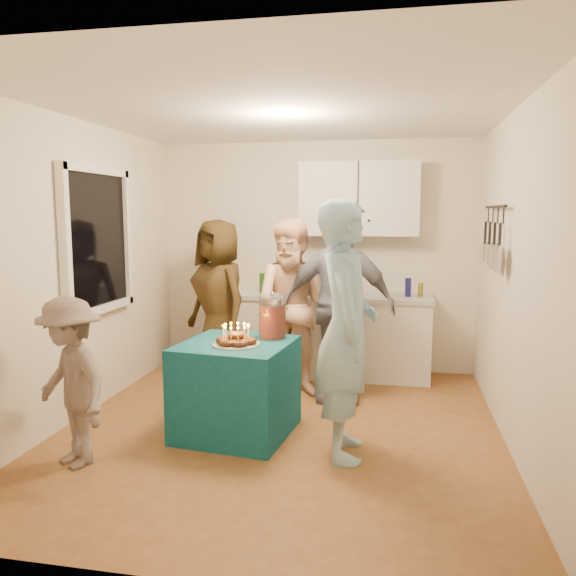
% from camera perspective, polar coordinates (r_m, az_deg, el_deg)
% --- Properties ---
extents(floor, '(4.00, 4.00, 0.00)m').
position_cam_1_polar(floor, '(4.83, -0.81, -14.20)').
color(floor, brown).
rests_on(floor, ground).
extents(ceiling, '(4.00, 4.00, 0.00)m').
position_cam_1_polar(ceiling, '(4.56, -0.88, 17.78)').
color(ceiling, white).
rests_on(ceiling, floor).
extents(back_wall, '(3.60, 3.60, 0.00)m').
position_cam_1_polar(back_wall, '(6.48, 2.78, 3.21)').
color(back_wall, silver).
rests_on(back_wall, floor).
extents(left_wall, '(4.00, 4.00, 0.00)m').
position_cam_1_polar(left_wall, '(5.19, -20.70, 1.64)').
color(left_wall, silver).
rests_on(left_wall, floor).
extents(right_wall, '(4.00, 4.00, 0.00)m').
position_cam_1_polar(right_wall, '(4.51, 22.17, 0.74)').
color(right_wall, silver).
rests_on(right_wall, floor).
extents(window_night, '(0.04, 1.00, 1.20)m').
position_cam_1_polar(window_night, '(5.41, -18.89, 4.60)').
color(window_night, black).
rests_on(window_night, left_wall).
extents(counter, '(2.20, 0.58, 0.86)m').
position_cam_1_polar(counter, '(6.28, 4.15, -4.96)').
color(counter, white).
rests_on(counter, floor).
extents(countertop, '(2.24, 0.62, 0.05)m').
position_cam_1_polar(countertop, '(6.20, 4.19, -0.86)').
color(countertop, beige).
rests_on(countertop, counter).
extents(upper_cabinet, '(1.30, 0.30, 0.80)m').
position_cam_1_polar(upper_cabinet, '(6.26, 7.21, 8.96)').
color(upper_cabinet, white).
rests_on(upper_cabinet, back_wall).
extents(pot_rack, '(0.12, 1.00, 0.60)m').
position_cam_1_polar(pot_rack, '(5.16, 19.97, 4.98)').
color(pot_rack, black).
rests_on(pot_rack, right_wall).
extents(microwave, '(0.51, 0.35, 0.28)m').
position_cam_1_polar(microwave, '(6.18, 4.14, 0.65)').
color(microwave, white).
rests_on(microwave, countertop).
extents(party_table, '(0.95, 0.95, 0.76)m').
position_cam_1_polar(party_table, '(4.66, -5.26, -10.10)').
color(party_table, '#0E5262').
rests_on(party_table, floor).
extents(donut_cake, '(0.38, 0.38, 0.18)m').
position_cam_1_polar(donut_cake, '(4.45, -5.28, -4.68)').
color(donut_cake, '#381C0C').
rests_on(donut_cake, party_table).
extents(punch_jar, '(0.22, 0.22, 0.34)m').
position_cam_1_polar(punch_jar, '(4.69, -1.58, -3.03)').
color(punch_jar, '#B9280E').
rests_on(punch_jar, party_table).
extents(man_birthday, '(0.54, 0.74, 1.90)m').
position_cam_1_polar(man_birthday, '(4.13, 5.92, -4.28)').
color(man_birthday, '#99C7DF').
rests_on(man_birthday, floor).
extents(woman_back_left, '(1.01, 0.95, 1.73)m').
position_cam_1_polar(woman_back_left, '(6.06, -7.05, -1.28)').
color(woman_back_left, brown).
rests_on(woman_back_left, floor).
extents(woman_back_center, '(0.89, 0.71, 1.75)m').
position_cam_1_polar(woman_back_center, '(5.50, 0.71, -2.04)').
color(woman_back_center, '#FDAC84').
rests_on(woman_back_center, floor).
extents(woman_back_right, '(1.10, 0.49, 1.84)m').
position_cam_1_polar(woman_back_right, '(5.37, 5.09, -1.80)').
color(woman_back_right, '#0F1533').
rests_on(woman_back_right, floor).
extents(child_near_left, '(0.91, 0.80, 1.22)m').
position_cam_1_polar(child_near_left, '(4.30, -21.22, -8.89)').
color(child_near_left, '#645550').
rests_on(child_near_left, floor).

